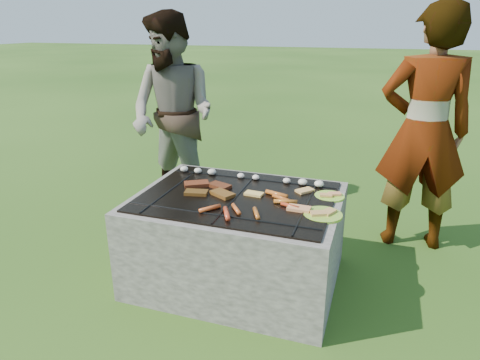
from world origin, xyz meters
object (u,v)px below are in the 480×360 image
Objects in this scene: plate_near at (323,214)px; cook at (424,132)px; fire_pit at (238,241)px; plate_far at (330,196)px; bystander at (173,116)px.

plate_near is 0.14× the size of cook.
cook is at bearing 39.30° from fire_pit.
plate_far is at bearing 44.11° from cook.
plate_near is (0.56, -0.11, 0.33)m from fire_pit.
cook reaches higher than fire_pit.
plate_near reaches higher than plate_far.
cook is 1.03× the size of bystander.
bystander reaches higher than plate_far.
plate_near is 1.22m from cook.
cook is at bearing 13.37° from bystander.
plate_far is 1.71m from bystander.
fire_pit is at bearing 30.98° from cook.
plate_near reaches higher than fire_pit.
plate_near is (-0.00, -0.30, 0.00)m from plate_far.
bystander reaches higher than plate_near.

